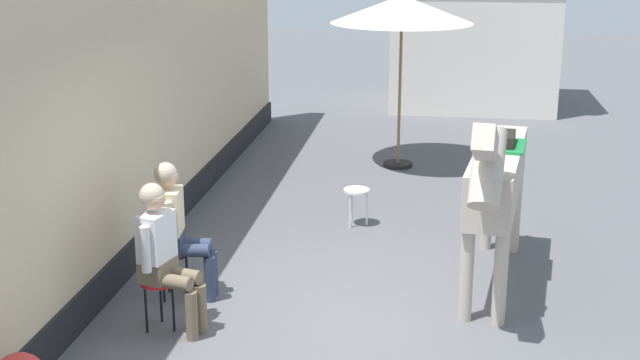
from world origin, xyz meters
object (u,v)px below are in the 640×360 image
(seated_visitor_far, at_px, (177,224))
(spare_stool_white, at_px, (356,194))
(saddled_horse_center, at_px, (496,178))
(cafe_parasol, at_px, (402,10))
(seated_visitor_near, at_px, (163,250))

(seated_visitor_far, relative_size, spare_stool_white, 3.02)
(saddled_horse_center, height_order, cafe_parasol, cafe_parasol)
(saddled_horse_center, bearing_deg, spare_stool_white, 132.21)
(cafe_parasol, relative_size, spare_stool_white, 5.61)
(seated_visitor_near, distance_m, saddled_horse_center, 3.31)
(seated_visitor_near, xyz_separation_m, cafe_parasol, (1.79, 5.87, 1.59))
(saddled_horse_center, bearing_deg, seated_visitor_far, -167.22)
(spare_stool_white, bearing_deg, seated_visitor_far, -122.37)
(seated_visitor_near, xyz_separation_m, saddled_horse_center, (2.97, 1.41, 0.38))
(seated_visitor_near, xyz_separation_m, spare_stool_white, (1.43, 3.11, -0.38))
(cafe_parasol, bearing_deg, seated_visitor_far, -110.05)
(seated_visitor_far, xyz_separation_m, saddled_horse_center, (3.06, 0.69, 0.38))
(seated_visitor_far, height_order, cafe_parasol, cafe_parasol)
(seated_visitor_near, distance_m, seated_visitor_far, 0.72)
(saddled_horse_center, relative_size, spare_stool_white, 6.49)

